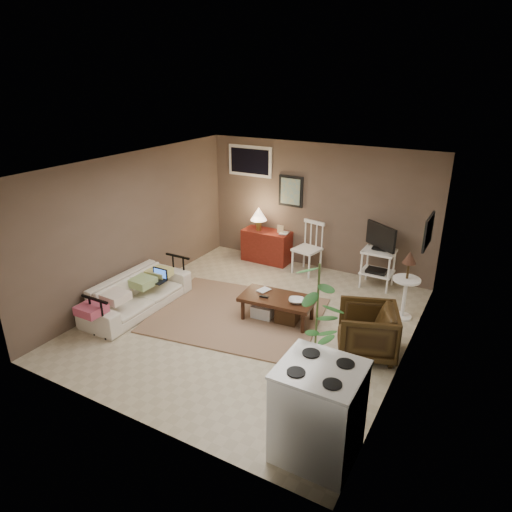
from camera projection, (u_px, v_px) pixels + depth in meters
The scene contains 20 objects.
floor at pixel (252, 321), 7.03m from camera, with size 5.00×5.00×0.00m, color #C1B293.
art_back at pixel (291, 191), 8.75m from camera, with size 0.50×0.03×0.60m, color black.
art_right at pixel (428, 232), 6.31m from camera, with size 0.03×0.60×0.45m, color black.
window at pixel (250, 161), 8.97m from camera, with size 0.96×0.03×0.60m, color white.
rug at pixel (237, 315), 7.20m from camera, with size 2.55×2.04×0.02m, color #9C755B.
coffee_table at pixel (277, 307), 6.98m from camera, with size 1.17×0.68×0.43m.
sofa at pixel (137, 288), 7.27m from camera, with size 1.89×0.55×0.74m, color beige.
sofa_pillows at pixel (128, 289), 7.04m from camera, with size 0.36×1.80×0.13m, color beige, non-canonical shape.
sofa_end_rails at pixel (142, 293), 7.24m from camera, with size 0.51×1.89×0.63m, color black, non-canonical shape.
laptop at pixel (158, 277), 7.41m from camera, with size 0.29×0.21×0.20m.
red_console at pixel (266, 243), 9.16m from camera, with size 0.96×0.43×1.11m.
spindle_chair at pixel (308, 249), 8.61m from camera, with size 0.53×0.53×0.99m.
tv_stand at pixel (379, 255), 7.95m from camera, with size 0.60×0.45×1.16m.
side_table at pixel (407, 278), 6.89m from camera, with size 0.41×0.41×1.11m.
armchair at pixel (367, 329), 6.09m from camera, with size 0.74×0.70×0.77m, color #32220D.
potted_plant at pixel (316, 325), 5.21m from camera, with size 0.42×0.42×1.67m.
stove at pixel (318, 412), 4.41m from camera, with size 0.79×0.73×1.03m.
bowl at pixel (297, 296), 6.71m from camera, with size 0.23×0.06×0.23m, color #3E1A11.
book_table at pixel (260, 283), 7.13m from camera, with size 0.15×0.02×0.20m, color #3E1A11.
book_console at pixel (280, 228), 8.89m from camera, with size 0.16×0.02×0.22m, color #3E1A11.
Camera 1 is at (3.07, -5.33, 3.56)m, focal length 32.00 mm.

